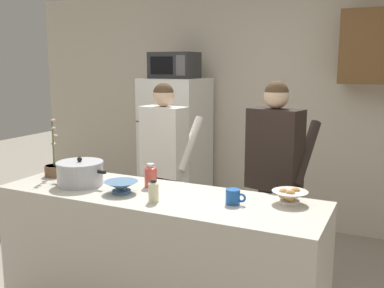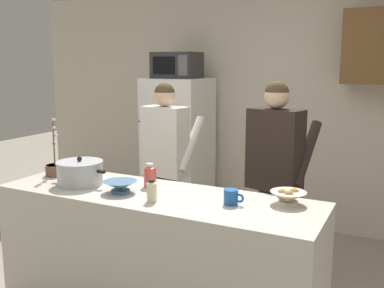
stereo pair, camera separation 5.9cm
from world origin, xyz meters
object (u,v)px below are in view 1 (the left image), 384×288
Objects in this scene: refrigerator at (176,151)px; potted_orchid at (55,168)px; person_near_pot at (165,151)px; person_by_sink at (275,160)px; bread_bowl at (290,196)px; bottle_near_edge at (151,175)px; microwave at (174,65)px; coffee_mug at (233,197)px; cooking_pot at (80,173)px; bottle_mid_counter at (153,191)px; empty_bowl at (121,186)px.

potted_orchid is (-0.13, -1.78, 0.17)m from refrigerator.
person_near_pot is 1.03m from person_by_sink.
person_near_pot is 7.20× the size of bread_bowl.
potted_orchid reaches higher than bottle_near_edge.
person_near_pot reaches higher than potted_orchid.
microwave is 3.66× the size of coffee_mug.
bread_bowl is at bearing -29.87° from person_near_pot.
coffee_mug is (-0.03, -0.84, -0.06)m from person_by_sink.
person_near_pot is 0.98m from cooking_pot.
refrigerator reaches higher than potted_orchid.
cooking_pot is 0.36m from potted_orchid.
person_by_sink is 1.14m from bottle_mid_counter.
microwave is 2.02m from cooking_pot.
microwave is at bearing 112.40° from bottle_near_edge.
person_near_pot reaches higher than coffee_mug.
cooking_pot reaches higher than coffee_mug.
person_near_pot is at bearing 176.28° from person_by_sink.
person_near_pot is 7.02× the size of empty_bowl.
potted_orchid is (-1.02, 0.23, -0.01)m from bottle_mid_counter.
cooking_pot is at bearing -177.23° from coffee_mug.
person_near_pot reaches higher than bread_bowl.
person_near_pot is 3.64× the size of cooking_pot.
bottle_near_edge is at bearing -177.59° from bread_bowl.
person_by_sink is at bearing 112.41° from bread_bowl.
bread_bowl is at bearing 2.41° from bottle_near_edge.
bread_bowl is (1.46, 0.22, -0.03)m from cooking_pot.
bottle_near_edge is (0.48, 0.17, -0.00)m from cooking_pot.
bottle_mid_counter is at bearing -12.52° from potted_orchid.
person_near_pot is at bearing 59.78° from potted_orchid.
empty_bowl is at bearing -77.34° from person_near_pot.
microwave is 1.04× the size of potted_orchid.
refrigerator reaches higher than empty_bowl.
cooking_pot is 0.39m from empty_bowl.
cooking_pot is at bearing -17.71° from potted_orchid.
bottle_mid_counter is (0.89, -2.00, 0.18)m from refrigerator.
potted_orchid is (-0.34, 0.11, -0.02)m from cooking_pot.
potted_orchid is (-1.49, 0.05, 0.02)m from coffee_mug.
person_by_sink is 7.18× the size of empty_bowl.
potted_orchid is at bearing -94.21° from microwave.
person_by_sink is 1.49m from cooking_pot.
refrigerator reaches higher than coffee_mug.
bottle_near_edge is (-0.67, 0.12, 0.03)m from coffee_mug.
refrigerator reaches higher than person_near_pot.
bottle_near_edge is (-0.98, -0.04, 0.03)m from bread_bowl.
empty_bowl is at bearing -130.21° from person_by_sink.
potted_orchid is at bearing 177.94° from coffee_mug.
bread_bowl reaches higher than coffee_mug.
person_by_sink reaches higher than person_near_pot.
coffee_mug is 0.90× the size of bottle_mid_counter.
person_near_pot is 1.51m from bread_bowl.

